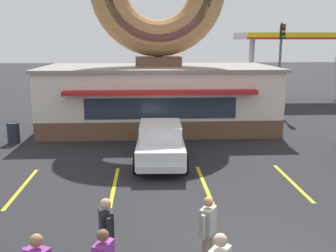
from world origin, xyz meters
The scene contains 11 objects.
donut_shop_building centered at (-1.63, 13.94, 3.74)m, with size 12.30×6.75×10.96m.
car_white centered at (-1.78, 7.46, 0.87)m, with size 2.10×4.62×1.60m.
pedestrian_blue_sweater_man centered at (-3.16, -0.08, 0.92)m, with size 0.34×0.58×1.66m.
pedestrian_hooded_kid centered at (-1.09, 0.08, 0.87)m, with size 0.40×0.53×1.58m.
trash_bin centered at (-8.51, 10.85, 0.50)m, with size 0.57×0.57×0.97m.
traffic_light_pole centered at (6.30, 17.58, 3.71)m, with size 0.28×0.47×5.80m.
gas_station_canopy centered at (9.51, 23.37, 4.86)m, with size 9.00×4.46×5.30m.
parking_stripe_far_left centered at (-6.41, 5.00, 0.00)m, with size 0.12×3.60×0.01m, color yellow.
parking_stripe_left centered at (-3.41, 5.00, 0.00)m, with size 0.12×3.60×0.01m, color yellow.
parking_stripe_mid_left centered at (-0.41, 5.00, 0.00)m, with size 0.12×3.60×0.01m, color yellow.
parking_stripe_centre centered at (2.59, 5.00, 0.00)m, with size 0.12×3.60×0.01m, color yellow.
Camera 1 is at (-2.36, -7.36, 4.69)m, focal length 42.00 mm.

